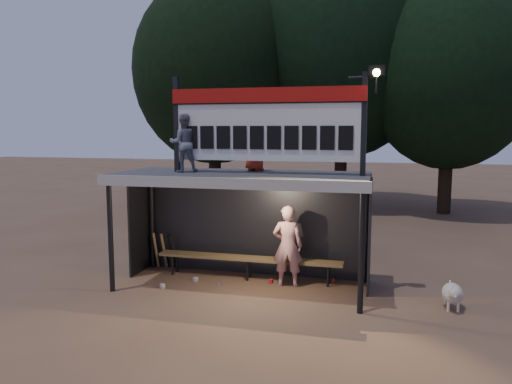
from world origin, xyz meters
TOP-DOWN VIEW (x-y plane):
  - ground at (0.00, 0.00)m, footprint 80.00×80.00m
  - player at (0.89, 0.29)m, footprint 0.65×0.47m
  - child_a at (-1.18, -0.06)m, footprint 0.70×0.64m
  - child_b at (0.15, 0.53)m, footprint 0.61×0.50m
  - dugout_shelter at (0.00, 0.24)m, footprint 5.10×2.08m
  - scoreboard_assembly at (0.56, -0.01)m, footprint 4.10×0.27m
  - bench at (0.00, 0.55)m, footprint 4.00×0.35m
  - tree_left at (-4.00, 10.00)m, footprint 6.46×6.46m
  - tree_mid at (1.00, 11.50)m, footprint 7.22×7.22m
  - tree_right at (5.00, 10.50)m, footprint 6.08×6.08m
  - dog at (3.98, -0.28)m, footprint 0.36×0.81m
  - bats at (-2.08, 0.82)m, footprint 0.48×0.33m
  - litter at (-0.17, 0.14)m, footprint 3.41×1.37m

SIDE VIEW (x-z plane):
  - ground at x=0.00m, z-range 0.00..0.00m
  - litter at x=-0.17m, z-range 0.00..0.08m
  - dog at x=3.98m, z-range 0.03..0.53m
  - bats at x=-2.08m, z-range 0.01..0.85m
  - bench at x=0.00m, z-range 0.19..0.67m
  - player at x=0.89m, z-range 0.00..1.67m
  - dugout_shelter at x=0.00m, z-range 0.69..3.01m
  - child_b at x=0.15m, z-range 2.32..3.40m
  - child_a at x=-1.18m, z-range 2.32..3.49m
  - scoreboard_assembly at x=0.56m, z-range 2.33..4.32m
  - tree_right at x=5.00m, z-range 0.83..9.55m
  - tree_left at x=-4.00m, z-range 0.88..10.15m
  - tree_mid at x=1.00m, z-range 0.99..11.34m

